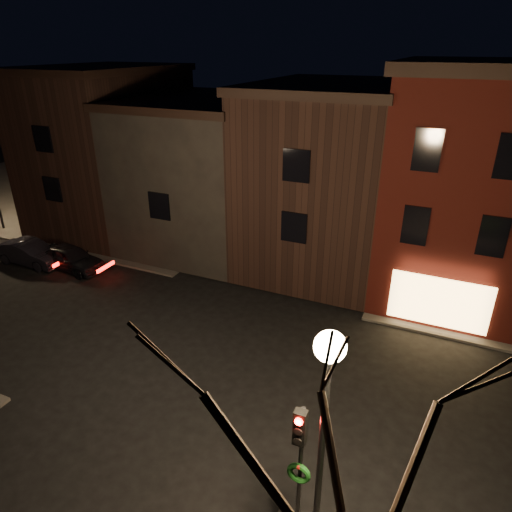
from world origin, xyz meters
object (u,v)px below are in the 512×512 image
Objects in this scene: traffic_signal at (299,455)px; parked_car_b at (30,253)px; bare_tree_right at (376,494)px; parked_car_a at (71,258)px; street_lamp_near at (326,395)px.

traffic_signal reaches higher than parked_car_b.
bare_tree_right reaches higher than parked_car_a.
parked_car_a is at bearing 146.07° from bare_tree_right.
bare_tree_right is 2.08× the size of parked_car_b.
street_lamp_near is 1.59× the size of parked_car_b.
parked_car_a is 2.60m from parked_car_b.
bare_tree_right is 2.15× the size of parked_car_a.
parked_car_b is (-2.56, -0.44, -0.00)m from parked_car_a.
street_lamp_near reaches higher than traffic_signal.
street_lamp_near is 0.76× the size of bare_tree_right.
bare_tree_right is at bearing -118.73° from parked_car_a.
traffic_signal is at bearing 122.41° from bare_tree_right.
traffic_signal is (-0.60, 0.49, -2.37)m from street_lamp_near.
parked_car_a is (-16.14, 9.15, -2.13)m from traffic_signal.
traffic_signal is 0.48× the size of bare_tree_right.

